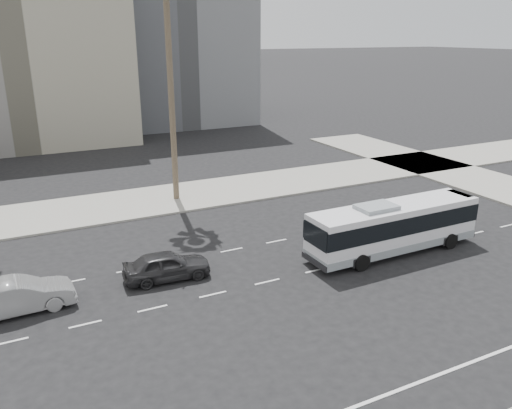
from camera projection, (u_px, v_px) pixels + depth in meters
ground at (317, 270)px, 27.39m from camera, size 700.00×700.00×0.00m
sidewalk_north at (210, 192)px, 40.51m from camera, size 120.00×7.00×0.15m
midrise_beige_west at (12, 62)px, 57.59m from camera, size 24.00×18.00×18.00m
midrise_gray_center at (164, 26)px, 70.70m from camera, size 20.00×20.00×26.00m
city_bus at (394, 226)px, 29.20m from camera, size 10.77×2.64×3.09m
car_a at (167, 266)px, 26.21m from camera, size 2.15×4.58×1.52m
car_b at (19, 296)px, 23.11m from camera, size 1.81×4.86×1.59m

